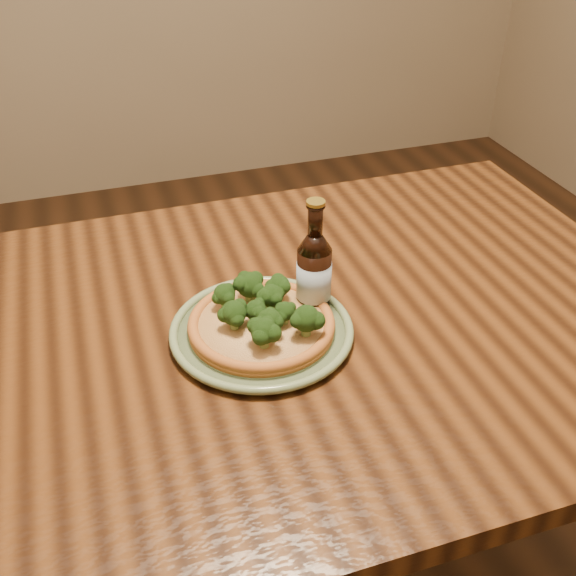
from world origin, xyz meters
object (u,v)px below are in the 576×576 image
object	(u,v)px
plate	(262,331)
beer_bottle	(314,273)
pizza	(262,320)
table	(208,381)

from	to	relation	value
plate	beer_bottle	bearing A→B (deg)	20.06
plate	pizza	xyz separation A→B (m)	(0.00, 0.00, 0.02)
plate	table	bearing A→B (deg)	164.17
pizza	plate	bearing A→B (deg)	-170.07
table	plate	xyz separation A→B (m)	(0.09, -0.02, 0.10)
plate	beer_bottle	size ratio (longest dim) A/B	1.42
beer_bottle	pizza	bearing A→B (deg)	179.13
plate	beer_bottle	world-z (taller)	beer_bottle
pizza	beer_bottle	distance (m)	0.11
plate	beer_bottle	distance (m)	0.13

